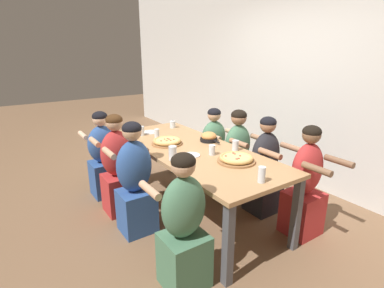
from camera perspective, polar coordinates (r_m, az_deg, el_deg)
The scene contains 24 objects.
ground_plane at distance 3.61m, azimuth 0.00°, elevation -12.53°, with size 18.00×18.00×0.00m, color brown.
restaurant_back_panel at distance 4.37m, azimuth 20.31°, elevation 13.81°, with size 10.00×0.06×3.20m, color silver.
dining_table at distance 3.31m, azimuth 0.00°, elevation -2.05°, with size 2.34×0.94×0.77m.
pizza_board_main at distance 3.44m, azimuth -4.79°, elevation 0.48°, with size 0.35×0.35×0.06m.
pizza_board_second at distance 2.92m, azimuth 8.42°, elevation -2.82°, with size 0.37×0.37×0.06m.
skillet_bowl at distance 3.53m, azimuth 3.24°, elevation 1.29°, with size 0.30×0.21×0.11m.
empty_plate_a at distance 3.94m, azimuth -7.91°, elevation 2.25°, with size 0.20×0.20×0.02m.
empty_plate_b at distance 3.06m, azimuth -0.17°, elevation -2.16°, with size 0.18×0.18×0.02m.
empty_plate_c at distance 3.94m, azimuth -11.56°, elevation 2.06°, with size 0.20×0.20×0.02m.
cocktail_glass_blue at distance 4.14m, azimuth -3.71°, elevation 3.68°, with size 0.08×0.08×0.12m.
drinking_glass_a at distance 3.08m, azimuth 3.85°, elevation -1.23°, with size 0.07×0.07×0.10m.
drinking_glass_b at distance 3.81m, azimuth -9.52°, elevation 2.37°, with size 0.06×0.06×0.12m.
drinking_glass_c at distance 3.66m, azimuth -6.70°, elevation 1.96°, with size 0.06×0.06×0.12m.
drinking_glass_d at distance 2.52m, azimuth 13.13°, elevation -5.87°, with size 0.06×0.06×0.13m.
drinking_glass_e at distance 3.24m, azimuth 8.27°, elevation -0.27°, with size 0.07×0.07×0.11m.
drinking_glass_f at distance 2.94m, azimuth -3.70°, elevation -1.90°, with size 0.08×0.08×0.14m.
diner_near_center at distance 3.07m, azimuth -10.79°, elevation -7.39°, with size 0.51×0.40×1.17m.
diner_far_right at distance 3.19m, azimuth 20.78°, elevation -7.67°, with size 0.51×0.40×1.14m.
diner_far_center at distance 3.79m, azimuth 8.59°, elevation -2.63°, with size 0.51×0.40×1.12m.
diner_far_midright at distance 3.49m, azimuth 13.69°, elevation -4.88°, with size 0.51×0.40×1.12m.
diner_near_midleft at distance 3.49m, azimuth -13.94°, elevation -4.64°, with size 0.51×0.40×1.15m.
diner_near_right at distance 2.37m, azimuth -1.60°, elevation -15.86°, with size 0.51×0.40×1.12m.
diner_far_midleft at distance 4.14m, azimuth 4.12°, elevation -1.16°, with size 0.51×0.40×1.07m.
diner_near_left at distance 3.95m, azimuth -16.49°, elevation -2.59°, with size 0.51×0.40×1.10m.
Camera 1 is at (2.59, -1.74, 1.82)m, focal length 28.00 mm.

